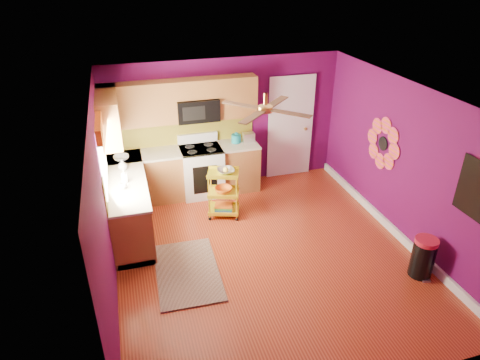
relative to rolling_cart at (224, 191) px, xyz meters
name	(u,v)px	position (x,y,z in m)	size (l,w,h in m)	color
ground	(265,253)	(0.35, -1.25, -0.49)	(5.00, 5.00, 0.00)	maroon
room_envelope	(271,158)	(0.37, -1.25, 1.14)	(4.54, 5.04, 2.52)	#560947
lower_cabinets	(162,187)	(-1.00, 0.57, -0.06)	(2.81, 2.31, 0.94)	brown
electric_range	(202,170)	(-0.20, 0.92, -0.01)	(0.76, 0.66, 1.13)	white
upper_cabinetry	(159,107)	(-0.90, 0.92, 1.31)	(2.80, 2.30, 1.26)	brown
left_window	(101,140)	(-1.87, -0.20, 1.25)	(0.08, 1.35, 1.08)	white
panel_door	(290,128)	(1.70, 1.22, 0.53)	(0.95, 0.11, 2.15)	white
right_wall_art	(420,162)	(2.57, -1.59, 0.95)	(0.04, 2.74, 1.04)	black
ceiling_fan	(265,108)	(0.35, -1.05, 1.80)	(1.01, 1.01, 0.26)	#BF8C3F
shag_rug	(187,272)	(-0.90, -1.35, -0.48)	(0.90, 1.47, 0.02)	black
rolling_cart	(224,191)	(0.00, 0.00, 0.00)	(0.62, 0.53, 0.96)	yellow
trash_can	(423,257)	(2.33, -2.33, -0.18)	(0.38, 0.39, 0.62)	black
teal_kettle	(236,138)	(0.51, 1.02, 0.53)	(0.18, 0.18, 0.21)	#127A89
toaster	(249,137)	(0.75, 0.99, 0.54)	(0.22, 0.15, 0.18)	beige
soap_bottle_a	(124,176)	(-1.62, -0.04, 0.55)	(0.09, 0.10, 0.21)	#EA3F72
soap_bottle_b	(122,165)	(-1.63, 0.40, 0.54)	(0.15, 0.15, 0.19)	white
counter_dish	(121,158)	(-1.64, 0.83, 0.48)	(0.27, 0.27, 0.07)	white
counter_cup	(123,186)	(-1.65, -0.26, 0.49)	(0.12, 0.12, 0.09)	white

